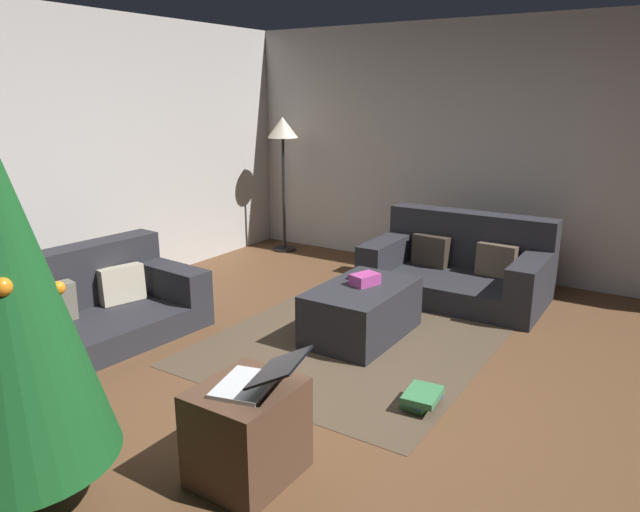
{
  "coord_description": "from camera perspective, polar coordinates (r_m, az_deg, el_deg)",
  "views": [
    {
      "loc": [
        -2.99,
        -1.63,
        1.88
      ],
      "look_at": [
        0.44,
        0.59,
        0.75
      ],
      "focal_mm": 33.25,
      "sensor_mm": 36.0,
      "label": 1
    }
  ],
  "objects": [
    {
      "name": "ground_plane",
      "position": [
        3.89,
        3.84,
        -13.48
      ],
      "size": [
        6.4,
        6.4,
        0.0
      ],
      "primitive_type": "plane",
      "color": "brown"
    },
    {
      "name": "rear_partition",
      "position": [
        5.66,
        -25.22,
        8.14
      ],
      "size": [
        6.4,
        0.12,
        2.6
      ],
      "primitive_type": "cube",
      "color": "#BCB7B2",
      "rests_on": "ground_plane"
    },
    {
      "name": "corner_partition",
      "position": [
        6.37,
        18.13,
        9.51
      ],
      "size": [
        0.12,
        6.4,
        2.6
      ],
      "primitive_type": "cube",
      "color": "#B5B0AB",
      "rests_on": "ground_plane"
    },
    {
      "name": "couch_left",
      "position": [
        5.0,
        -21.17,
        -4.51
      ],
      "size": [
        1.61,
        1.03,
        0.7
      ],
      "rotation": [
        0.0,
        0.0,
        3.06
      ],
      "color": "#26262B",
      "rests_on": "ground_plane"
    },
    {
      "name": "couch_right",
      "position": [
        5.78,
        13.31,
        -1.04
      ],
      "size": [
        1.01,
        1.63,
        0.76
      ],
      "rotation": [
        0.0,
        0.0,
        1.58
      ],
      "color": "#26262B",
      "rests_on": "ground_plane"
    },
    {
      "name": "ottoman",
      "position": [
        4.72,
        4.05,
        -5.34
      ],
      "size": [
        0.98,
        0.6,
        0.42
      ],
      "primitive_type": "cube",
      "color": "#26262B",
      "rests_on": "ground_plane"
    },
    {
      "name": "gift_box",
      "position": [
        4.68,
        4.35,
        -2.25
      ],
      "size": [
        0.25,
        0.21,
        0.09
      ],
      "primitive_type": "cube",
      "rotation": [
        0.0,
        0.0,
        -0.32
      ],
      "color": "#B23F8C",
      "rests_on": "ottoman"
    },
    {
      "name": "tv_remote",
      "position": [
        4.82,
        3.62,
        -2.1
      ],
      "size": [
        0.12,
        0.16,
        0.02
      ],
      "primitive_type": "cube",
      "rotation": [
        0.0,
        0.0,
        0.48
      ],
      "color": "black",
      "rests_on": "ottoman"
    },
    {
      "name": "side_table",
      "position": [
        3.1,
        -7.0,
        -16.47
      ],
      "size": [
        0.52,
        0.44,
        0.5
      ],
      "primitive_type": "cube",
      "color": "#4C3323",
      "rests_on": "ground_plane"
    },
    {
      "name": "laptop",
      "position": [
        2.92,
        -5.98,
        -11.63
      ],
      "size": [
        0.43,
        0.49,
        0.19
      ],
      "color": "silver",
      "rests_on": "side_table"
    },
    {
      "name": "book_stack",
      "position": [
        3.81,
        9.67,
        -13.31
      ],
      "size": [
        0.29,
        0.23,
        0.11
      ],
      "color": "#387A47",
      "rests_on": "ground_plane"
    },
    {
      "name": "corner_lamp",
      "position": [
        7.1,
        -3.61,
        11.29
      ],
      "size": [
        0.36,
        0.36,
        1.6
      ],
      "color": "black",
      "rests_on": "ground_plane"
    },
    {
      "name": "area_rug",
      "position": [
        4.79,
        4.0,
        -7.63
      ],
      "size": [
        2.6,
        2.0,
        0.01
      ],
      "primitive_type": "cube",
      "color": "#4B3C2C",
      "rests_on": "ground_plane"
    }
  ]
}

